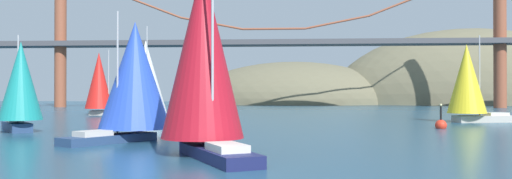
% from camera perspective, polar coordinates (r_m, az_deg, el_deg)
% --- Properties ---
extents(ground_plane, '(360.00, 360.00, 0.00)m').
position_cam_1_polar(ground_plane, '(21.95, -5.08, -9.36)').
color(ground_plane, navy).
extents(headland_right, '(87.22, 44.00, 46.98)m').
position_cam_1_polar(headland_right, '(166.42, 23.64, -1.56)').
color(headland_right, '#6B664C').
rests_on(headland_right, ground_plane).
extents(headland_center, '(67.17, 44.00, 26.73)m').
position_cam_1_polar(headland_center, '(156.48, 4.34, -1.67)').
color(headland_center, '#6B664C').
rests_on(headland_center, ground_plane).
extents(suspension_bridge, '(140.48, 6.00, 36.25)m').
position_cam_1_polar(suspension_bridge, '(117.21, 2.08, 5.97)').
color(suspension_bridge, brown).
rests_on(suspension_bridge, ground_plane).
extents(sailboat_pink_spinnaker, '(6.97, 5.53, 8.76)m').
position_cam_1_polar(sailboat_pink_spinnaker, '(73.52, -6.97, -0.08)').
color(sailboat_pink_spinnaker, white).
rests_on(sailboat_pink_spinnaker, ground_plane).
extents(sailboat_crimson_sail, '(6.94, 9.35, 11.39)m').
position_cam_1_polar(sailboat_crimson_sail, '(27.53, -6.14, 4.01)').
color(sailboat_crimson_sail, '#191E4C').
rests_on(sailboat_crimson_sail, ground_plane).
extents(sailboat_red_spinnaker, '(7.91, 4.48, 10.13)m').
position_cam_1_polar(sailboat_red_spinnaker, '(79.53, -17.69, 0.77)').
color(sailboat_red_spinnaker, '#B7B2A8').
rests_on(sailboat_red_spinnaker, ground_plane).
extents(sailboat_white_mainsail, '(6.88, 9.82, 11.59)m').
position_cam_1_polar(sailboat_white_mainsail, '(62.92, -12.70, 1.27)').
color(sailboat_white_mainsail, '#B7B2A8').
rests_on(sailboat_white_mainsail, ground_plane).
extents(sailboat_teal_sail, '(6.17, 6.71, 8.59)m').
position_cam_1_polar(sailboat_teal_sail, '(47.33, -25.71, 0.53)').
color(sailboat_teal_sail, navy).
rests_on(sailboat_teal_sail, ground_plane).
extents(sailboat_blue_spinnaker, '(7.50, 8.91, 9.15)m').
position_cam_1_polar(sailboat_blue_spinnaker, '(36.50, -14.00, 1.37)').
color(sailboat_blue_spinnaker, navy).
rests_on(sailboat_blue_spinnaker, ground_plane).
extents(sailboat_yellow_sail, '(8.81, 5.21, 10.20)m').
position_cam_1_polar(sailboat_yellow_sail, '(62.36, 23.45, 0.82)').
color(sailboat_yellow_sail, '#B7B2A8').
rests_on(sailboat_yellow_sail, ground_plane).
extents(channel_buoy, '(1.10, 1.10, 2.64)m').
position_cam_1_polar(channel_buoy, '(50.59, 20.70, -3.84)').
color(channel_buoy, red).
rests_on(channel_buoy, ground_plane).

